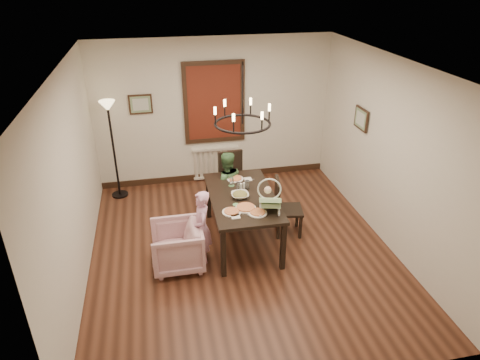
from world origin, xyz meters
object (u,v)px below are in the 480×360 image
object	(u,v)px
armchair	(177,246)
floor_lamp	(114,152)
seated_man	(226,191)
chair_far	(234,182)
elderly_woman	(202,233)
baby_bouncer	(270,199)
chair_right	(289,207)
dining_table	(242,201)
drinking_glass	(238,187)

from	to	relation	value
armchair	floor_lamp	bearing A→B (deg)	-158.41
seated_man	chair_far	bearing A→B (deg)	-127.06
elderly_woman	baby_bouncer	bearing A→B (deg)	84.83
chair_right	armchair	distance (m)	1.89
chair_far	chair_right	world-z (taller)	chair_far
armchair	floor_lamp	size ratio (longest dim) A/B	0.41
chair_far	seated_man	xyz separation A→B (m)	(-0.19, -0.29, -0.01)
dining_table	baby_bouncer	xyz separation A→B (m)	(0.30, -0.46, 0.25)
chair_right	baby_bouncer	xyz separation A→B (m)	(-0.47, -0.52, 0.48)
chair_far	armchair	bearing A→B (deg)	-135.34
baby_bouncer	chair_far	bearing A→B (deg)	112.87
dining_table	drinking_glass	bearing A→B (deg)	99.92
seated_man	floor_lamp	size ratio (longest dim) A/B	0.55
armchair	floor_lamp	distance (m)	2.58
chair_right	armchair	size ratio (longest dim) A/B	1.32
chair_right	elderly_woman	distance (m)	1.51
elderly_woman	dining_table	bearing A→B (deg)	118.95
seated_man	armchair	bearing A→B (deg)	48.29
dining_table	chair_right	world-z (taller)	chair_right
baby_bouncer	drinking_glass	size ratio (longest dim) A/B	3.87
chair_right	armchair	xyz separation A→B (m)	(-1.81, -0.49, -0.15)
elderly_woman	floor_lamp	size ratio (longest dim) A/B	0.52
armchair	elderly_woman	bearing A→B (deg)	98.70
chair_far	floor_lamp	size ratio (longest dim) A/B	0.56
drinking_glass	elderly_woman	bearing A→B (deg)	-139.28
armchair	elderly_woman	distance (m)	0.40
drinking_glass	floor_lamp	bearing A→B (deg)	138.07
drinking_glass	floor_lamp	size ratio (longest dim) A/B	0.07
chair_right	baby_bouncer	world-z (taller)	baby_bouncer
chair_right	seated_man	bearing A→B (deg)	61.66
drinking_glass	floor_lamp	xyz separation A→B (m)	(-1.93, 1.74, 0.03)
seated_man	floor_lamp	distance (m)	2.22
dining_table	armchair	size ratio (longest dim) A/B	2.37
dining_table	elderly_woman	world-z (taller)	elderly_woman
dining_table	chair_far	size ratio (longest dim) A/B	1.71
dining_table	baby_bouncer	distance (m)	0.60
chair_right	drinking_glass	size ratio (longest dim) A/B	7.69
dining_table	drinking_glass	world-z (taller)	drinking_glass
drinking_glass	floor_lamp	distance (m)	2.60
chair_far	chair_right	distance (m)	1.21
chair_far	armchair	xyz separation A→B (m)	(-1.12, -1.48, -0.17)
armchair	drinking_glass	bearing A→B (deg)	121.19
chair_right	baby_bouncer	distance (m)	0.85
elderly_woman	baby_bouncer	size ratio (longest dim) A/B	1.92
chair_far	drinking_glass	distance (m)	0.95
chair_right	seated_man	world-z (taller)	seated_man
baby_bouncer	dining_table	bearing A→B (deg)	137.66
chair_far	seated_man	size ratio (longest dim) A/B	1.02
chair_right	elderly_woman	xyz separation A→B (m)	(-1.44, -0.43, -0.02)
baby_bouncer	chair_right	bearing A→B (deg)	62.54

